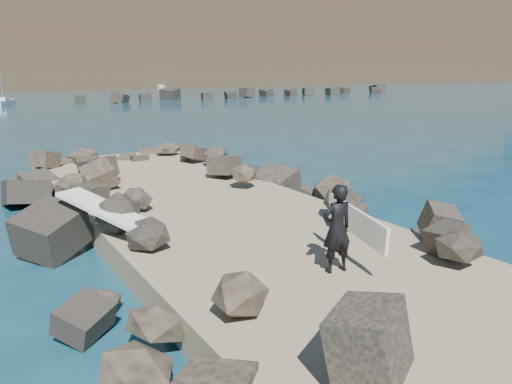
{
  "coord_description": "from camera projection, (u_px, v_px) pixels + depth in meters",
  "views": [
    {
      "loc": [
        -5.53,
        -10.04,
        4.11
      ],
      "look_at": [
        0.0,
        -1.0,
        1.5
      ],
      "focal_mm": 35.0,
      "sensor_mm": 36.0,
      "label": 1
    }
  ],
  "objects": [
    {
      "name": "ground",
      "position": [
        235.0,
        243.0,
        12.11
      ],
      "size": [
        800.0,
        800.0,
        0.0
      ],
      "primitive_type": "plane",
      "color": "#0F384C",
      "rests_on": "ground"
    },
    {
      "name": "jetty",
      "position": [
        281.0,
        258.0,
        10.38
      ],
      "size": [
        6.0,
        26.0,
        0.6
      ],
      "primitive_type": "cube",
      "color": "#8C7759",
      "rests_on": "ground"
    },
    {
      "name": "riprap_left",
      "position": [
        137.0,
        269.0,
        9.27
      ],
      "size": [
        2.6,
        22.0,
        1.0
      ],
      "primitive_type": "cube",
      "color": "black",
      "rests_on": "ground"
    },
    {
      "name": "riprap_right",
      "position": [
        367.0,
        221.0,
        12.21
      ],
      "size": [
        2.6,
        22.0,
        1.0
      ],
      "primitive_type": "cube",
      "color": "black",
      "rests_on": "ground"
    },
    {
      "name": "breakwater_secondary",
      "position": [
        260.0,
        93.0,
        75.25
      ],
      "size": [
        52.0,
        4.0,
        1.2
      ],
      "primitive_type": "cube",
      "color": "black",
      "rests_on": "ground"
    },
    {
      "name": "surfboard_resting",
      "position": [
        109.0,
        216.0,
        10.7
      ],
      "size": [
        1.8,
        2.61,
        0.09
      ],
      "primitive_type": "cube",
      "rotation": [
        0.0,
        0.0,
        0.49
      ],
      "color": "white",
      "rests_on": "riprap_left"
    },
    {
      "name": "surfer_with_board",
      "position": [
        340.0,
        228.0,
        8.77
      ],
      "size": [
        0.99,
        1.95,
        1.6
      ],
      "color": "black",
      "rests_on": "jetty"
    },
    {
      "name": "sailboat_f",
      "position": [
        158.0,
        88.0,
        103.65
      ],
      "size": [
        3.59,
        5.8,
        7.13
      ],
      "color": "white",
      "rests_on": "ground"
    },
    {
      "name": "sailboat_b",
      "position": [
        3.0,
        103.0,
        57.93
      ],
      "size": [
        3.21,
        5.48,
        6.74
      ],
      "color": "white",
      "rests_on": "ground"
    }
  ]
}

